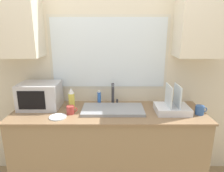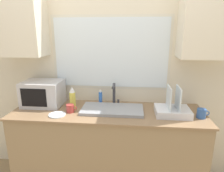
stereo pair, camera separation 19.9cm
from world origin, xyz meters
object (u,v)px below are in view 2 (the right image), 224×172
at_px(microwave, 43,93).
at_px(dish_rack, 172,109).
at_px(soap_bottle, 101,97).
at_px(mug_near_sink, 70,108).
at_px(faucet, 114,93).
at_px(spray_bottle, 72,98).

bearing_deg(microwave, dish_rack, -5.64).
relative_size(microwave, soap_bottle, 2.60).
bearing_deg(mug_near_sink, faucet, 30.66).
xyz_separation_m(microwave, dish_rack, (1.40, -0.14, -0.08)).
distance_m(microwave, mug_near_sink, 0.41).
bearing_deg(dish_rack, mug_near_sink, -177.80).
height_order(dish_rack, mug_near_sink, dish_rack).
distance_m(faucet, mug_near_sink, 0.51).
bearing_deg(dish_rack, faucet, 160.30).
bearing_deg(soap_bottle, microwave, -170.50).
bearing_deg(soap_bottle, spray_bottle, -153.10).
bearing_deg(spray_bottle, dish_rack, -5.39).
xyz_separation_m(microwave, spray_bottle, (0.35, -0.04, -0.03)).
height_order(soap_bottle, mug_near_sink, soap_bottle).
distance_m(spray_bottle, mug_near_sink, 0.16).
distance_m(dish_rack, spray_bottle, 1.06).
distance_m(soap_bottle, mug_near_sink, 0.39).
distance_m(microwave, dish_rack, 1.41).
distance_m(faucet, dish_rack, 0.65).
xyz_separation_m(microwave, mug_near_sink, (0.36, -0.18, -0.10)).
xyz_separation_m(dish_rack, mug_near_sink, (-1.04, -0.04, -0.01)).
height_order(faucet, mug_near_sink, faucet).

